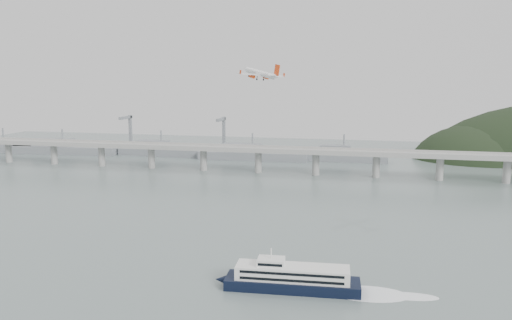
# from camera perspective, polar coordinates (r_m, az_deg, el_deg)

# --- Properties ---
(ground) EXTENTS (900.00, 900.00, 0.00)m
(ground) POSITION_cam_1_polar(r_m,az_deg,el_deg) (241.05, -2.87, -10.61)
(ground) COLOR slate
(ground) RESTS_ON ground
(bridge) EXTENTS (800.00, 22.00, 23.90)m
(bridge) POSITION_cam_1_polar(r_m,az_deg,el_deg) (427.65, 4.05, 0.72)
(bridge) COLOR #9A9A97
(bridge) RESTS_ON ground
(distant_fleet) EXTENTS (453.00, 60.90, 40.00)m
(distant_fleet) POSITION_cam_1_polar(r_m,az_deg,el_deg) (534.73, -11.47, 1.08)
(distant_fleet) COLOR slate
(distant_fleet) RESTS_ON ground
(ferry) EXTENTS (87.28, 18.57, 16.45)m
(ferry) POSITION_cam_1_polar(r_m,az_deg,el_deg) (202.19, 4.17, -13.34)
(ferry) COLOR black
(ferry) RESTS_ON ground
(airliner) EXTENTS (31.64, 30.00, 10.20)m
(airliner) POSITION_cam_1_polar(r_m,az_deg,el_deg) (321.73, 0.57, 9.85)
(airliner) COLOR white
(airliner) RESTS_ON ground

